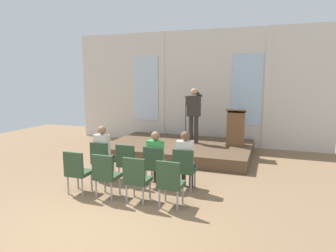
% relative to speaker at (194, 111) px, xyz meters
% --- Properties ---
extents(ground_plane, '(17.57, 17.57, 0.00)m').
position_rel_speaker_xyz_m(ground_plane, '(-0.40, -5.26, -1.40)').
color(ground_plane, '#846647').
extents(rear_partition, '(9.67, 0.14, 4.21)m').
position_rel_speaker_xyz_m(rear_partition, '(-0.38, 1.50, 0.70)').
color(rear_partition, silver).
rests_on(rear_partition, ground).
extents(stage_platform, '(4.55, 2.96, 0.36)m').
position_rel_speaker_xyz_m(stage_platform, '(-0.40, -0.28, -1.22)').
color(stage_platform, brown).
rests_on(stage_platform, ground).
extents(speaker, '(0.50, 0.69, 1.79)m').
position_rel_speaker_xyz_m(speaker, '(0.00, 0.00, 0.00)').
color(speaker, '#332D28').
rests_on(speaker, stage_platform).
extents(mic_stand, '(0.28, 0.28, 1.56)m').
position_rel_speaker_xyz_m(mic_stand, '(-0.30, 0.11, -0.71)').
color(mic_stand, black).
rests_on(mic_stand, stage_platform).
extents(lectern, '(0.60, 0.48, 1.16)m').
position_rel_speaker_xyz_m(lectern, '(1.35, 0.10, -0.49)').
color(lectern, brown).
rests_on(lectern, stage_platform).
extents(chair_r0_c0, '(0.46, 0.44, 0.94)m').
position_rel_speaker_xyz_m(chair_r0_c0, '(-1.44, -3.27, -0.87)').
color(chair_r0_c0, '#99999E').
rests_on(chair_r0_c0, ground).
extents(audience_r0_c0, '(0.36, 0.39, 1.32)m').
position_rel_speaker_xyz_m(audience_r0_c0, '(-1.44, -3.19, -0.67)').
color(audience_r0_c0, '#2D2D33').
rests_on(audience_r0_c0, ground).
extents(chair_r0_c1, '(0.46, 0.44, 0.94)m').
position_rel_speaker_xyz_m(chair_r0_c1, '(-0.75, -3.27, -0.87)').
color(chair_r0_c1, '#99999E').
rests_on(chair_r0_c1, ground).
extents(chair_r0_c2, '(0.46, 0.44, 0.94)m').
position_rel_speaker_xyz_m(chair_r0_c2, '(-0.05, -3.27, -0.87)').
color(chair_r0_c2, '#99999E').
rests_on(chair_r0_c2, ground).
extents(audience_r0_c2, '(0.36, 0.39, 1.28)m').
position_rel_speaker_xyz_m(audience_r0_c2, '(-0.05, -3.19, -0.69)').
color(audience_r0_c2, '#2D2D33').
rests_on(audience_r0_c2, ground).
extents(chair_r0_c3, '(0.46, 0.44, 0.94)m').
position_rel_speaker_xyz_m(chair_r0_c3, '(0.65, -3.27, -0.87)').
color(chair_r0_c3, '#99999E').
rests_on(chair_r0_c3, ground).
extents(audience_r0_c3, '(0.36, 0.39, 1.32)m').
position_rel_speaker_xyz_m(audience_r0_c3, '(0.65, -3.19, -0.67)').
color(audience_r0_c3, '#2D2D33').
rests_on(audience_r0_c3, ground).
extents(chair_r1_c0, '(0.46, 0.44, 0.94)m').
position_rel_speaker_xyz_m(chair_r1_c0, '(-1.44, -4.24, -0.87)').
color(chair_r1_c0, '#99999E').
rests_on(chair_r1_c0, ground).
extents(chair_r1_c1, '(0.46, 0.44, 0.94)m').
position_rel_speaker_xyz_m(chair_r1_c1, '(-0.75, -4.24, -0.87)').
color(chair_r1_c1, '#99999E').
rests_on(chair_r1_c1, ground).
extents(chair_r1_c2, '(0.46, 0.44, 0.94)m').
position_rel_speaker_xyz_m(chair_r1_c2, '(-0.05, -4.24, -0.87)').
color(chair_r1_c2, '#99999E').
rests_on(chair_r1_c2, ground).
extents(chair_r1_c3, '(0.46, 0.44, 0.94)m').
position_rel_speaker_xyz_m(chair_r1_c3, '(0.65, -4.24, -0.87)').
color(chair_r1_c3, '#99999E').
rests_on(chair_r1_c3, ground).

